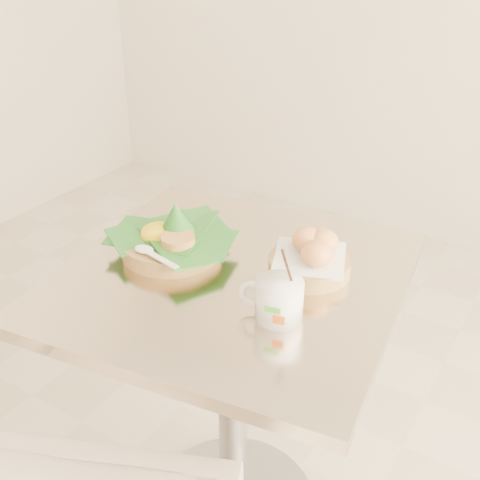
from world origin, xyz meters
The scene contains 4 objects.
cafe_table centered at (0.13, 0.00, 0.53)m, with size 0.79×0.79×0.75m.
rice_basket centered at (-0.03, 0.00, 0.79)m, with size 0.28×0.28×0.14m.
bread_basket centered at (0.27, 0.10, 0.79)m, with size 0.19×0.19×0.09m.
coffee_mug centered at (0.29, -0.08, 0.79)m, with size 0.12×0.09×0.16m.
Camera 1 is at (0.72, -0.91, 1.43)m, focal length 45.00 mm.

